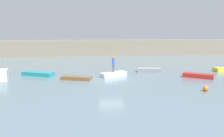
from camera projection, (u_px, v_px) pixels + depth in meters
name	position (u px, v px, depth m)	size (l,w,h in m)	color
ground_plane	(111.00, 80.00, 23.58)	(120.00, 120.00, 0.00)	slate
embankment_wall	(100.00, 48.00, 45.03)	(80.00, 1.20, 2.99)	gray
rowboat_teal	(38.00, 74.00, 25.97)	(3.50, 1.20, 0.41)	teal
rowboat_brown	(77.00, 78.00, 23.88)	(3.01, 1.07, 0.36)	brown
rowboat_white	(113.00, 74.00, 25.55)	(2.92, 0.99, 0.44)	white
rowboat_grey	(149.00, 70.00, 28.03)	(2.72, 1.22, 0.48)	gray
rowboat_red	(198.00, 76.00, 24.82)	(3.03, 1.02, 0.45)	red
person_blue_shirt	(113.00, 64.00, 25.36)	(0.32, 0.32, 1.67)	#4C4C56
mooring_buoy	(206.00, 88.00, 19.45)	(0.45, 0.45, 0.45)	orange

